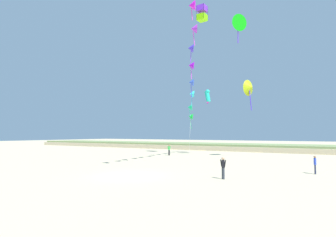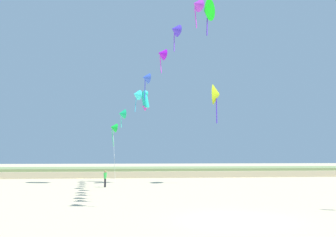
{
  "view_description": "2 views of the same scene",
  "coord_description": "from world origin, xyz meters",
  "px_view_note": "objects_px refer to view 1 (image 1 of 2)",
  "views": [
    {
      "loc": [
        13.5,
        -16.39,
        3.3
      ],
      "look_at": [
        -2.12,
        9.5,
        5.11
      ],
      "focal_mm": 28.0,
      "sensor_mm": 36.0,
      "label": 1
    },
    {
      "loc": [
        -5.18,
        -17.15,
        3.12
      ],
      "look_at": [
        -1.81,
        13.96,
        6.38
      ],
      "focal_mm": 38.0,
      "sensor_mm": 36.0,
      "label": 2
    }
  ],
  "objects_px": {
    "large_kite_low_lead": "(238,23)",
    "large_kite_mid_trail": "(208,96)",
    "person_mid_center": "(315,163)",
    "large_kite_outer_drift": "(202,13)",
    "large_kite_high_solo": "(250,88)",
    "person_near_right": "(223,166)",
    "person_near_left": "(169,149)"
  },
  "relations": [
    {
      "from": "large_kite_mid_trail",
      "to": "large_kite_high_solo",
      "type": "distance_m",
      "value": 8.47
    },
    {
      "from": "person_near_left",
      "to": "person_mid_center",
      "type": "xyz_separation_m",
      "value": [
        20.18,
        -10.16,
        -0.08
      ]
    },
    {
      "from": "large_kite_mid_trail",
      "to": "large_kite_high_solo",
      "type": "relative_size",
      "value": 0.56
    },
    {
      "from": "person_near_right",
      "to": "large_kite_mid_trail",
      "type": "bearing_deg",
      "value": 114.96
    },
    {
      "from": "person_mid_center",
      "to": "large_kite_outer_drift",
      "type": "distance_m",
      "value": 28.01
    },
    {
      "from": "person_mid_center",
      "to": "large_kite_low_lead",
      "type": "height_order",
      "value": "large_kite_low_lead"
    },
    {
      "from": "large_kite_mid_trail",
      "to": "large_kite_outer_drift",
      "type": "relative_size",
      "value": 1.08
    },
    {
      "from": "large_kite_low_lead",
      "to": "large_kite_mid_trail",
      "type": "relative_size",
      "value": 1.65
    },
    {
      "from": "person_near_right",
      "to": "large_kite_low_lead",
      "type": "relative_size",
      "value": 0.4
    },
    {
      "from": "person_near_left",
      "to": "person_near_right",
      "type": "height_order",
      "value": "person_near_left"
    },
    {
      "from": "large_kite_outer_drift",
      "to": "large_kite_high_solo",
      "type": "bearing_deg",
      "value": 13.04
    },
    {
      "from": "person_mid_center",
      "to": "large_kite_outer_drift",
      "type": "xyz_separation_m",
      "value": [
        -14.87,
        11.16,
        20.94
      ]
    },
    {
      "from": "large_kite_low_lead",
      "to": "large_kite_high_solo",
      "type": "distance_m",
      "value": 9.38
    },
    {
      "from": "person_near_right",
      "to": "large_kite_outer_drift",
      "type": "xyz_separation_m",
      "value": [
        -9.18,
        17.48,
        20.88
      ]
    },
    {
      "from": "large_kite_low_lead",
      "to": "large_kite_mid_trail",
      "type": "distance_m",
      "value": 12.35
    },
    {
      "from": "person_near_left",
      "to": "person_mid_center",
      "type": "relative_size",
      "value": 1.09
    },
    {
      "from": "person_near_left",
      "to": "large_kite_outer_drift",
      "type": "relative_size",
      "value": 0.72
    },
    {
      "from": "person_near_right",
      "to": "large_kite_outer_drift",
      "type": "distance_m",
      "value": 28.73
    },
    {
      "from": "large_kite_low_lead",
      "to": "person_near_left",
      "type": "bearing_deg",
      "value": -173.5
    },
    {
      "from": "person_near_left",
      "to": "large_kite_low_lead",
      "type": "bearing_deg",
      "value": 6.5
    },
    {
      "from": "person_near_left",
      "to": "large_kite_mid_trail",
      "type": "relative_size",
      "value": 0.66
    },
    {
      "from": "large_kite_low_lead",
      "to": "large_kite_high_solo",
      "type": "height_order",
      "value": "large_kite_low_lead"
    },
    {
      "from": "person_near_left",
      "to": "large_kite_low_lead",
      "type": "height_order",
      "value": "large_kite_low_lead"
    },
    {
      "from": "person_mid_center",
      "to": "large_kite_low_lead",
      "type": "relative_size",
      "value": 0.37
    },
    {
      "from": "person_mid_center",
      "to": "large_kite_high_solo",
      "type": "bearing_deg",
      "value": 122.83
    },
    {
      "from": "person_near_left",
      "to": "person_near_right",
      "type": "distance_m",
      "value": 21.94
    },
    {
      "from": "person_near_left",
      "to": "large_kite_mid_trail",
      "type": "bearing_deg",
      "value": 54.23
    },
    {
      "from": "person_mid_center",
      "to": "large_kite_low_lead",
      "type": "bearing_deg",
      "value": 129.71
    },
    {
      "from": "person_mid_center",
      "to": "large_kite_low_lead",
      "type": "xyz_separation_m",
      "value": [
        -9.46,
        11.38,
        18.24
      ]
    },
    {
      "from": "large_kite_low_lead",
      "to": "large_kite_high_solo",
      "type": "bearing_deg",
      "value": 46.36
    },
    {
      "from": "person_near_left",
      "to": "large_kite_outer_drift",
      "type": "bearing_deg",
      "value": 10.63
    },
    {
      "from": "person_near_right",
      "to": "large_kite_high_solo",
      "type": "xyz_separation_m",
      "value": [
        -2.5,
        19.02,
        8.98
      ]
    }
  ]
}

